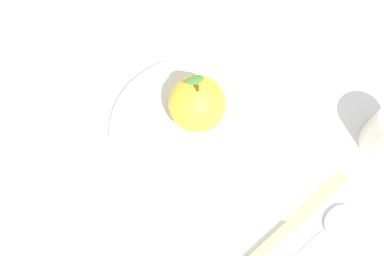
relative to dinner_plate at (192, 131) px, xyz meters
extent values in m
plane|color=silver|center=(-0.03, -0.02, -0.01)|extent=(2.40, 2.40, 0.00)
cylinder|color=silver|center=(0.00, 0.00, 0.00)|extent=(0.24, 0.24, 0.02)
torus|color=silver|center=(0.00, 0.00, 0.00)|extent=(0.24, 0.24, 0.01)
sphere|color=gold|center=(0.02, -0.01, 0.05)|extent=(0.08, 0.08, 0.08)
cylinder|color=#4C3319|center=(0.02, -0.01, 0.09)|extent=(0.00, 0.00, 0.02)
ellipsoid|color=#386628|center=(0.03, -0.01, 0.10)|extent=(0.01, 0.02, 0.00)
cube|color=#D8B766|center=(-0.15, -0.13, -0.01)|extent=(0.06, 0.11, 0.00)
cube|color=#D8B766|center=(-0.19, -0.03, -0.01)|extent=(0.05, 0.09, 0.01)
ellipsoid|color=silver|center=(-0.18, -0.14, 0.00)|extent=(0.05, 0.06, 0.01)
cube|color=silver|center=(0.14, 0.08, -0.01)|extent=(0.15, 0.20, 0.00)
camera|label=1|loc=(-0.22, 0.08, 0.58)|focal=41.19mm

